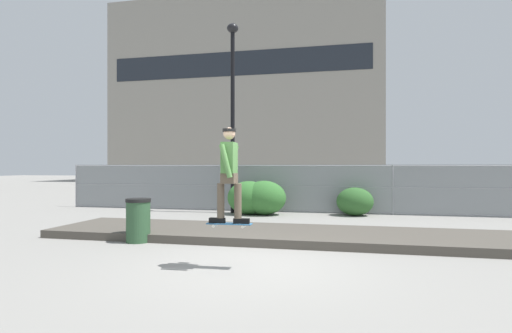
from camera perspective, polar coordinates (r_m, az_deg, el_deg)
name	(u,v)px	position (r m, az deg, el deg)	size (l,w,h in m)	color
ground_plane	(250,267)	(7.48, -0.88, -13.86)	(120.00, 120.00, 0.00)	gray
gravel_berm	(278,234)	(10.28, 3.04, -9.46)	(11.56, 2.58, 0.20)	#4C473F
skateboard	(229,224)	(7.22, -3.76, -8.04)	(0.81, 0.23, 0.07)	#2D608C
skater	(229,169)	(7.15, -3.76, -0.39)	(0.72, 0.59, 1.68)	black
chain_fence	(303,188)	(15.83, 6.54, -3.07)	(20.00, 0.06, 1.85)	gray
street_lamp	(233,96)	(15.87, -3.29, 9.81)	(0.44, 0.44, 7.27)	black
parked_car_near	(231,186)	(19.75, -3.58, -2.72)	(4.55, 2.26, 1.66)	maroon
parked_car_mid	(369,187)	(19.20, 15.50, -2.80)	(4.48, 2.10, 1.66)	#B7BABF
library_building	(252,98)	(49.58, -0.54, 9.52)	(29.49, 14.70, 19.86)	gray
shrub_left	(249,198)	(15.16, -1.03, -4.39)	(1.61, 1.31, 1.24)	#336B2D
shrub_center	(264,198)	(15.03, 1.14, -4.40)	(1.63, 1.33, 1.26)	#336B2D
shrub_right	(355,202)	(15.22, 13.69, -4.79)	(1.32, 1.08, 1.02)	#2D5B28
trash_bin	(138,220)	(10.10, -16.16, -7.22)	(0.59, 0.59, 1.03)	#2D5133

